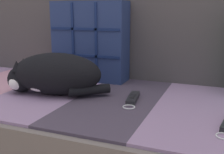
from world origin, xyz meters
name	(u,v)px	position (x,y,z in m)	size (l,w,h in m)	color
couch	(87,128)	(0.00, 0.10, 0.17)	(2.12, 0.89, 0.34)	#3D3838
sofa_backrest	(116,31)	(0.00, 0.48, 0.59)	(2.08, 0.14, 0.50)	#474242
throw_pillow_quilted	(90,41)	(-0.09, 0.33, 0.55)	(0.39, 0.14, 0.41)	navy
sleeping_cat	(52,75)	(-0.12, 0.02, 0.43)	(0.45, 0.27, 0.18)	black
game_remote_far	(133,99)	(0.23, 0.06, 0.35)	(0.07, 0.20, 0.02)	black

